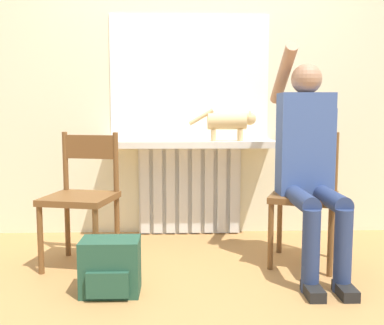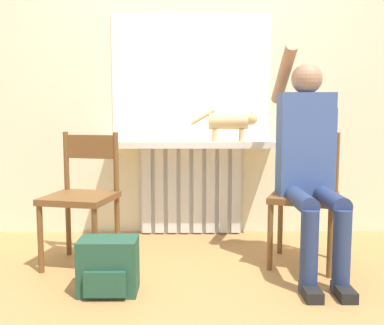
{
  "view_description": "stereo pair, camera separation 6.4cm",
  "coord_description": "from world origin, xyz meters",
  "px_view_note": "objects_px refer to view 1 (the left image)",
  "views": [
    {
      "loc": [
        -0.09,
        -2.49,
        1.01
      ],
      "look_at": [
        0.0,
        0.53,
        0.66
      ],
      "focal_mm": 42.0,
      "sensor_mm": 36.0,
      "label": 1
    },
    {
      "loc": [
        -0.03,
        -2.49,
        1.01
      ],
      "look_at": [
        0.0,
        0.53,
        0.66
      ],
      "focal_mm": 42.0,
      "sensor_mm": 36.0,
      "label": 2
    }
  ],
  "objects_px": {
    "chair_right": "(305,194)",
    "backpack": "(110,267)",
    "person": "(309,157)",
    "chair_left": "(82,195)",
    "cat": "(230,122)"
  },
  "relations": [
    {
      "from": "chair_right",
      "to": "cat",
      "type": "distance_m",
      "value": 0.85
    },
    {
      "from": "person",
      "to": "cat",
      "type": "relative_size",
      "value": 2.76
    },
    {
      "from": "chair_left",
      "to": "backpack",
      "type": "bearing_deg",
      "value": -50.5
    },
    {
      "from": "chair_right",
      "to": "cat",
      "type": "relative_size",
      "value": 1.66
    },
    {
      "from": "backpack",
      "to": "person",
      "type": "bearing_deg",
      "value": 17.46
    },
    {
      "from": "cat",
      "to": "chair_right",
      "type": "bearing_deg",
      "value": -51.3
    },
    {
      "from": "cat",
      "to": "person",
      "type": "bearing_deg",
      "value": -57.36
    },
    {
      "from": "chair_left",
      "to": "cat",
      "type": "height_order",
      "value": "cat"
    },
    {
      "from": "chair_right",
      "to": "backpack",
      "type": "bearing_deg",
      "value": -136.28
    },
    {
      "from": "chair_left",
      "to": "backpack",
      "type": "xyz_separation_m",
      "value": [
        0.25,
        -0.5,
        -0.31
      ]
    },
    {
      "from": "chair_left",
      "to": "chair_right",
      "type": "relative_size",
      "value": 1.0
    },
    {
      "from": "chair_left",
      "to": "person",
      "type": "height_order",
      "value": "person"
    },
    {
      "from": "person",
      "to": "chair_right",
      "type": "bearing_deg",
      "value": 83.65
    },
    {
      "from": "cat",
      "to": "chair_left",
      "type": "bearing_deg",
      "value": -151.8
    },
    {
      "from": "chair_left",
      "to": "chair_right",
      "type": "height_order",
      "value": "same"
    }
  ]
}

